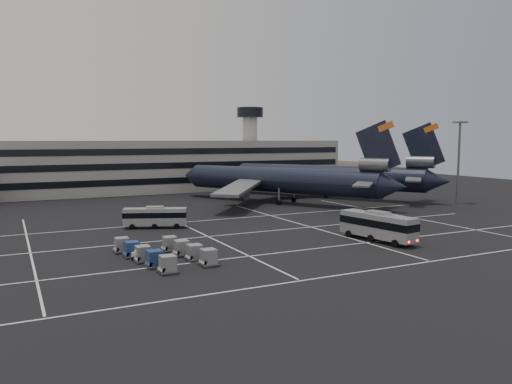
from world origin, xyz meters
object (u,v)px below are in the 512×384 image
uld_cluster (163,252)px  bus_near (378,225)px  trijet_main (281,180)px  bus_far (155,216)px

uld_cluster → bus_near: bearing=-5.1°
bus_near → trijet_main: bearing=69.6°
bus_near → uld_cluster: size_ratio=0.84×
bus_far → bus_near: bearing=-112.1°
trijet_main → bus_far: size_ratio=5.17×
bus_near → bus_far: size_ratio=1.21×
bus_far → uld_cluster: 22.31m
trijet_main → bus_near: bearing=-130.3°
bus_far → trijet_main: bearing=-39.2°
bus_near → uld_cluster: bus_near is taller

